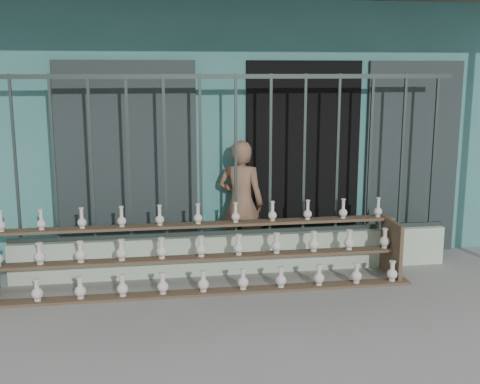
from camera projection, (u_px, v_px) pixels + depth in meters
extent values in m
plane|color=slate|center=(256.00, 316.00, 5.69)|extent=(60.00, 60.00, 0.00)
cube|color=#346E6B|center=(208.00, 114.00, 9.54)|extent=(7.00, 5.00, 3.20)
cube|color=black|center=(302.00, 161.00, 7.35)|extent=(1.40, 0.12, 2.40)
cube|color=black|center=(128.00, 165.00, 6.99)|extent=(1.60, 0.08, 2.40)
cube|color=black|center=(411.00, 159.00, 7.53)|extent=(1.20, 0.08, 2.40)
cube|color=#ACC0A4|center=(236.00, 253.00, 6.90)|extent=(5.00, 0.20, 0.45)
cube|color=#283330|center=(15.00, 161.00, 6.32)|extent=(0.03, 0.03, 1.80)
cube|color=#283330|center=(54.00, 160.00, 6.38)|extent=(0.03, 0.03, 1.80)
cube|color=#283330|center=(91.00, 159.00, 6.44)|extent=(0.03, 0.03, 1.80)
cube|color=#283330|center=(129.00, 158.00, 6.50)|extent=(0.03, 0.03, 1.80)
cube|color=#283330|center=(165.00, 157.00, 6.56)|extent=(0.03, 0.03, 1.80)
cube|color=#283330|center=(201.00, 157.00, 6.62)|extent=(0.03, 0.03, 1.80)
cube|color=#283330|center=(236.00, 156.00, 6.68)|extent=(0.03, 0.03, 1.80)
cube|color=#283330|center=(270.00, 155.00, 6.74)|extent=(0.03, 0.03, 1.80)
cube|color=#283330|center=(304.00, 154.00, 6.80)|extent=(0.03, 0.03, 1.80)
cube|color=#283330|center=(337.00, 154.00, 6.86)|extent=(0.03, 0.03, 1.80)
cube|color=#283330|center=(370.00, 153.00, 6.92)|extent=(0.03, 0.03, 1.80)
cube|color=#283330|center=(402.00, 152.00, 6.98)|extent=(0.03, 0.03, 1.80)
cube|color=#283330|center=(434.00, 152.00, 7.04)|extent=(0.03, 0.03, 1.80)
cube|color=#283330|center=(236.00, 76.00, 6.51)|extent=(5.00, 0.04, 0.05)
cube|color=#283330|center=(236.00, 232.00, 6.85)|extent=(5.00, 0.04, 0.05)
cube|color=brown|center=(203.00, 293.00, 6.25)|extent=(4.50, 0.18, 0.03)
cube|color=brown|center=(201.00, 258.00, 6.43)|extent=(4.50, 0.18, 0.03)
cube|color=brown|center=(198.00, 225.00, 6.61)|extent=(4.50, 0.18, 0.03)
cube|color=brown|center=(391.00, 248.00, 6.76)|extent=(0.04, 0.55, 0.64)
imported|color=brown|center=(241.00, 203.00, 7.07)|extent=(0.64, 0.54, 1.50)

